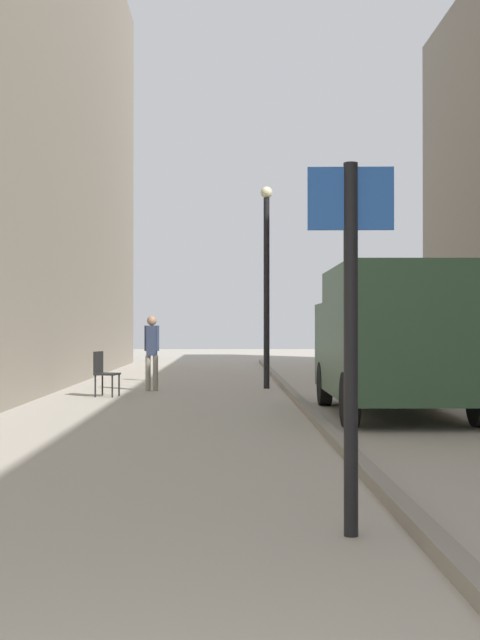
{
  "coord_description": "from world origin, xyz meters",
  "views": [
    {
      "loc": [
        0.23,
        -1.65,
        1.46
      ],
      "look_at": [
        0.44,
        12.45,
        1.57
      ],
      "focal_mm": 46.53,
      "sensor_mm": 36.0,
      "label": 1
    }
  ],
  "objects_px": {
    "pedestrian_main_foreground": "(152,347)",
    "lamp_post": "(267,273)",
    "delivery_van": "(393,337)",
    "cafe_chair_near_window": "(103,370)",
    "street_sign_post": "(351,314)"
  },
  "relations": [
    {
      "from": "delivery_van",
      "to": "street_sign_post",
      "type": "xyz_separation_m",
      "value": [
        -1.87,
        -7.81,
        0.26
      ]
    },
    {
      "from": "lamp_post",
      "to": "cafe_chair_near_window",
      "type": "bearing_deg",
      "value": -148.07
    },
    {
      "from": "pedestrian_main_foreground",
      "to": "street_sign_post",
      "type": "relative_size",
      "value": 0.65
    },
    {
      "from": "delivery_van",
      "to": "lamp_post",
      "type": "bearing_deg",
      "value": 107.54
    },
    {
      "from": "lamp_post",
      "to": "pedestrian_main_foreground",
      "type": "bearing_deg",
      "value": -165.47
    },
    {
      "from": "pedestrian_main_foreground",
      "to": "cafe_chair_near_window",
      "type": "height_order",
      "value": "pedestrian_main_foreground"
    },
    {
      "from": "lamp_post",
      "to": "delivery_van",
      "type": "bearing_deg",
      "value": -72.96
    },
    {
      "from": "pedestrian_main_foreground",
      "to": "delivery_van",
      "type": "distance_m",
      "value": 6.86
    },
    {
      "from": "delivery_van",
      "to": "lamp_post",
      "type": "xyz_separation_m",
      "value": [
        -1.81,
        5.9,
        1.44
      ]
    },
    {
      "from": "delivery_van",
      "to": "cafe_chair_near_window",
      "type": "bearing_deg",
      "value": 145.52
    },
    {
      "from": "pedestrian_main_foreground",
      "to": "lamp_post",
      "type": "xyz_separation_m",
      "value": [
        2.64,
        0.68,
        1.74
      ]
    },
    {
      "from": "pedestrian_main_foreground",
      "to": "cafe_chair_near_window",
      "type": "relative_size",
      "value": 1.81
    },
    {
      "from": "delivery_van",
      "to": "cafe_chair_near_window",
      "type": "relative_size",
      "value": 5.22
    },
    {
      "from": "pedestrian_main_foreground",
      "to": "lamp_post",
      "type": "distance_m",
      "value": 3.23
    },
    {
      "from": "delivery_van",
      "to": "lamp_post",
      "type": "height_order",
      "value": "lamp_post"
    }
  ]
}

